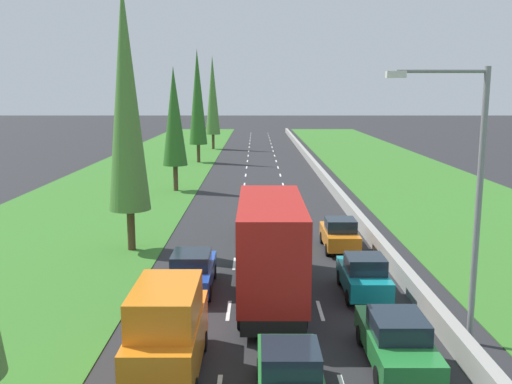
# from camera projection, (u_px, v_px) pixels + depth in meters

# --- Properties ---
(ground_plane) EXTENTS (300.00, 300.00, 0.00)m
(ground_plane) POSITION_uv_depth(u_px,v_px,m) (263.00, 171.00, 59.98)
(ground_plane) COLOR #28282B
(ground_plane) RESTS_ON ground
(grass_verge_left) EXTENTS (14.00, 140.00, 0.04)m
(grass_verge_left) POSITION_uv_depth(u_px,v_px,m) (144.00, 171.00, 59.98)
(grass_verge_left) COLOR #387528
(grass_verge_left) RESTS_ON ground
(grass_verge_right) EXTENTS (14.00, 140.00, 0.04)m
(grass_verge_right) POSITION_uv_depth(u_px,v_px,m) (398.00, 171.00, 59.97)
(grass_verge_right) COLOR #387528
(grass_verge_right) RESTS_ON ground
(median_barrier) EXTENTS (0.44, 120.00, 0.85)m
(median_barrier) POSITION_uv_depth(u_px,v_px,m) (317.00, 167.00, 59.90)
(median_barrier) COLOR #9E9B93
(median_barrier) RESTS_ON ground
(lane_markings) EXTENTS (3.64, 116.00, 0.01)m
(lane_markings) POSITION_uv_depth(u_px,v_px,m) (263.00, 171.00, 59.98)
(lane_markings) COLOR white
(lane_markings) RESTS_ON ground
(orange_van_left_lane) EXTENTS (1.96, 4.90, 2.82)m
(orange_van_left_lane) POSITION_uv_depth(u_px,v_px,m) (168.00, 330.00, 16.39)
(orange_van_left_lane) COLOR orange
(orange_van_left_lane) RESTS_ON ground
(green_hatchback_centre_lane) EXTENTS (1.74, 3.90, 1.72)m
(green_hatchback_centre_lane) POSITION_uv_depth(u_px,v_px,m) (290.00, 374.00, 14.97)
(green_hatchback_centre_lane) COLOR #237A33
(green_hatchback_centre_lane) RESTS_ON ground
(red_box_truck_centre_lane) EXTENTS (2.46, 9.40, 4.18)m
(red_box_truck_centre_lane) POSITION_uv_depth(u_px,v_px,m) (270.00, 246.00, 22.56)
(red_box_truck_centre_lane) COLOR black
(red_box_truck_centre_lane) RESTS_ON ground
(blue_sedan_left_lane) EXTENTS (1.82, 4.50, 1.64)m
(blue_sedan_left_lane) POSITION_uv_depth(u_px,v_px,m) (192.00, 271.00, 23.75)
(blue_sedan_left_lane) COLOR #1E47B7
(blue_sedan_left_lane) RESTS_ON ground
(green_sedan_right_lane) EXTENTS (1.82, 4.50, 1.64)m
(green_sedan_right_lane) POSITION_uv_depth(u_px,v_px,m) (397.00, 340.00, 17.12)
(green_sedan_right_lane) COLOR #237A33
(green_sedan_right_lane) RESTS_ON ground
(teal_hatchback_right_lane) EXTENTS (1.74, 3.90, 1.72)m
(teal_hatchback_right_lane) POSITION_uv_depth(u_px,v_px,m) (364.00, 275.00, 23.09)
(teal_hatchback_right_lane) COLOR teal
(teal_hatchback_right_lane) RESTS_ON ground
(orange_hatchback_right_lane) EXTENTS (1.74, 3.90, 1.72)m
(orange_hatchback_right_lane) POSITION_uv_depth(u_px,v_px,m) (340.00, 234.00, 29.82)
(orange_hatchback_right_lane) COLOR orange
(orange_hatchback_right_lane) RESTS_ON ground
(black_sedan_centre_lane) EXTENTS (1.82, 4.50, 1.64)m
(black_sedan_centre_lane) POSITION_uv_depth(u_px,v_px,m) (266.00, 222.00, 32.83)
(black_sedan_centre_lane) COLOR black
(black_sedan_centre_lane) RESTS_ON ground
(poplar_tree_second) EXTENTS (2.14, 2.14, 13.77)m
(poplar_tree_second) POSITION_uv_depth(u_px,v_px,m) (126.00, 98.00, 28.50)
(poplar_tree_second) COLOR #4C3823
(poplar_tree_second) RESTS_ON ground
(poplar_tree_third) EXTENTS (2.06, 2.06, 10.38)m
(poplar_tree_third) POSITION_uv_depth(u_px,v_px,m) (174.00, 117.00, 46.82)
(poplar_tree_third) COLOR #4C3823
(poplar_tree_third) RESTS_ON ground
(poplar_tree_fourth) EXTENTS (2.13, 2.13, 13.27)m
(poplar_tree_fourth) POSITION_uv_depth(u_px,v_px,m) (198.00, 97.00, 66.05)
(poplar_tree_fourth) COLOR #4C3823
(poplar_tree_fourth) RESTS_ON ground
(poplar_tree_fifth) EXTENTS (2.14, 2.14, 13.57)m
(poplar_tree_fifth) POSITION_uv_depth(u_px,v_px,m) (213.00, 95.00, 82.06)
(poplar_tree_fifth) COLOR #4C3823
(poplar_tree_fifth) RESTS_ON ground
(street_light_mast) EXTENTS (3.20, 0.28, 9.00)m
(street_light_mast) POSITION_uv_depth(u_px,v_px,m) (469.00, 188.00, 17.86)
(street_light_mast) COLOR gray
(street_light_mast) RESTS_ON ground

